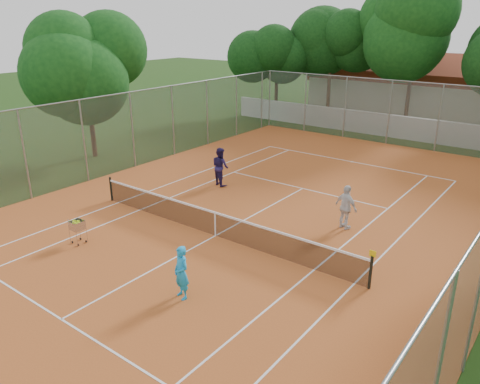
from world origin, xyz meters
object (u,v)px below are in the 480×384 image
Objects in this scene: player_near at (181,273)px; ball_hopper at (78,231)px; player_far_left at (220,166)px; clubhouse at (418,86)px; player_far_right at (346,207)px; tennis_net at (215,224)px.

player_near is 1.70× the size of ball_hopper.
player_near is at bearing 140.97° from player_far_left.
clubhouse is 32.46m from ball_hopper.
clubhouse is at bearing -59.54° from player_far_right.
ball_hopper is (-5.34, 0.29, -0.33)m from player_near.
clubhouse reaches higher than ball_hopper.
tennis_net is 12.67× the size of ball_hopper.
ball_hopper is (-0.07, -7.87, -0.45)m from player_far_left.
clubhouse is 8.94× the size of player_far_left.
player_far_right reaches higher than ball_hopper.
tennis_net is at bearing 60.61° from ball_hopper.
clubhouse is (-2.00, 29.00, 1.69)m from tennis_net.
player_far_left is (-3.43, 4.49, 0.43)m from tennis_net.
ball_hopper is (-3.50, -3.38, -0.02)m from tennis_net.
player_near is at bearing -63.42° from tennis_net.
ball_hopper is (-7.00, -6.87, -0.39)m from player_far_right.
player_far_left reaches higher than ball_hopper.
player_near is 0.87× the size of player_far_left.
player_far_left is 1.06× the size of player_far_right.
tennis_net is 29.12m from clubhouse.
player_far_left is 7.00m from player_far_right.
player_far_left is (-1.43, -24.51, -1.26)m from clubhouse.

